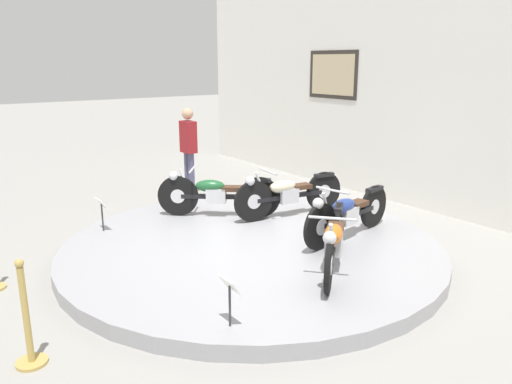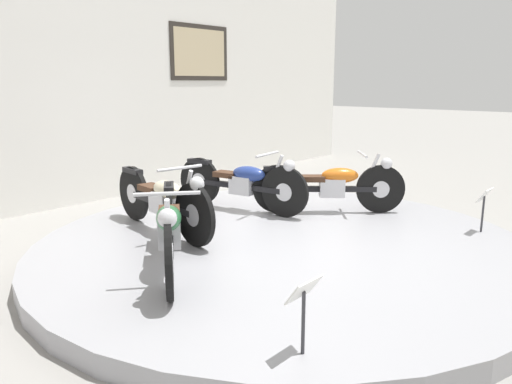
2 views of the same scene
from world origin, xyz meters
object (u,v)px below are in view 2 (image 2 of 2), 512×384
(motorcycle_cream, at_px, (163,198))
(info_placard_front_left, at_px, (304,300))
(motorcycle_blue, at_px, (243,182))
(motorcycle_orange, at_px, (332,184))
(info_placard_front_centre, at_px, (484,201))
(motorcycle_green, at_px, (169,227))

(motorcycle_cream, height_order, info_placard_front_left, motorcycle_cream)
(motorcycle_blue, bearing_deg, info_placard_front_left, -131.41)
(motorcycle_orange, relative_size, info_placard_front_centre, 3.01)
(motorcycle_green, height_order, info_placard_front_centre, motorcycle_green)
(motorcycle_blue, bearing_deg, motorcycle_cream, 179.96)
(motorcycle_orange, distance_m, info_placard_front_left, 3.57)
(motorcycle_blue, relative_size, info_placard_front_left, 3.87)
(motorcycle_green, distance_m, info_placard_front_centre, 3.56)
(motorcycle_orange, bearing_deg, motorcycle_cream, 154.67)
(motorcycle_cream, bearing_deg, motorcycle_orange, -25.33)
(motorcycle_green, bearing_deg, motorcycle_orange, -0.03)
(motorcycle_cream, distance_m, info_placard_front_left, 2.93)
(motorcycle_orange, bearing_deg, motorcycle_green, 179.97)
(motorcycle_green, xyz_separation_m, motorcycle_blue, (2.01, 0.95, -0.01))
(motorcycle_green, height_order, motorcycle_cream, same)
(motorcycle_green, xyz_separation_m, info_placard_front_centre, (3.09, -1.78, -0.03))
(motorcycle_green, bearing_deg, motorcycle_blue, 25.28)
(motorcycle_green, bearing_deg, info_placard_front_left, -102.41)
(motorcycle_green, relative_size, motorcycle_orange, 1.03)
(info_placard_front_left, bearing_deg, info_placard_front_centre, 0.00)
(info_placard_front_left, bearing_deg, motorcycle_orange, 29.84)
(info_placard_front_centre, bearing_deg, info_placard_front_left, 180.00)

